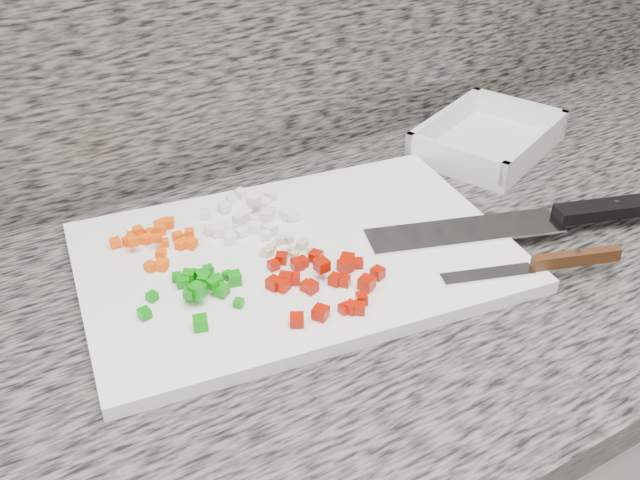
{
  "coord_description": "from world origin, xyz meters",
  "views": [
    {
      "loc": [
        -0.3,
        0.89,
        1.4
      ],
      "look_at": [
        0.05,
        1.47,
        0.94
      ],
      "focal_mm": 40.0,
      "sensor_mm": 36.0,
      "label": 1
    }
  ],
  "objects": [
    {
      "name": "cutting_board",
      "position": [
        0.03,
        1.49,
        0.91
      ],
      "size": [
        0.54,
        0.4,
        0.02
      ],
      "primitive_type": "cube",
      "rotation": [
        0.0,
        0.0,
        -0.14
      ],
      "color": "white",
      "rests_on": "countertop"
    },
    {
      "name": "onion_pile",
      "position": [
        0.02,
        1.58,
        0.92
      ],
      "size": [
        0.12,
        0.12,
        0.02
      ],
      "color": "white",
      "rests_on": "cutting_board"
    },
    {
      "name": "tray",
      "position": [
        0.42,
        1.6,
        0.92
      ],
      "size": [
        0.27,
        0.23,
        0.05
      ],
      "rotation": [
        0.0,
        0.0,
        0.39
      ],
      "color": "white",
      "rests_on": "countertop"
    },
    {
      "name": "green_pepper_pile",
      "position": [
        -0.1,
        1.47,
        0.93
      ],
      "size": [
        0.12,
        0.1,
        0.02
      ],
      "color": "#0E870C",
      "rests_on": "cutting_board"
    },
    {
      "name": "paring_knife",
      "position": [
        0.27,
        1.31,
        0.92
      ],
      "size": [
        0.21,
        0.08,
        0.02
      ],
      "rotation": [
        0.0,
        0.0,
        -0.33
      ],
      "color": "#B9BBBF",
      "rests_on": "cutting_board"
    },
    {
      "name": "carrot_pile",
      "position": [
        -0.1,
        1.59,
        0.92
      ],
      "size": [
        0.1,
        0.1,
        0.02
      ],
      "color": "#FF5305",
      "rests_on": "cutting_board"
    },
    {
      "name": "chef_knife",
      "position": [
        0.35,
        1.38,
        0.92
      ],
      "size": [
        0.4,
        0.17,
        0.02
      ],
      "rotation": [
        0.0,
        0.0,
        -0.32
      ],
      "color": "#B9BBBF",
      "rests_on": "cutting_board"
    },
    {
      "name": "red_pepper_pile",
      "position": [
        0.02,
        1.42,
        0.92
      ],
      "size": [
        0.13,
        0.14,
        0.02
      ],
      "color": "#A11002",
      "rests_on": "cutting_board"
    },
    {
      "name": "countertop",
      "position": [
        0.0,
        1.44,
        0.88
      ],
      "size": [
        3.96,
        0.64,
        0.04
      ],
      "primitive_type": "cube",
      "color": "#605C55",
      "rests_on": "cabinet"
    },
    {
      "name": "garlic_pile",
      "position": [
        0.02,
        1.5,
        0.92
      ],
      "size": [
        0.06,
        0.06,
        0.01
      ],
      "color": "beige",
      "rests_on": "cutting_board"
    }
  ]
}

